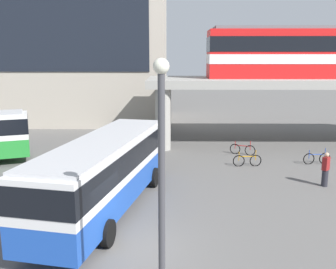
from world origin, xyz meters
name	(u,v)px	position (x,y,z in m)	size (l,w,h in m)	color
ground_plane	(145,168)	(0.00, 10.00, 0.00)	(120.00, 120.00, 0.00)	#605E5B
station_building	(34,25)	(-12.57, 28.09, 9.81)	(26.92, 11.03, 19.61)	#B2A899
bus_main	(105,167)	(-1.24, 3.42, 1.99)	(4.72, 11.33, 3.22)	#1E4CB2
bicycle_blue	(317,158)	(10.73, 11.05, 0.36)	(1.78, 0.28, 1.04)	black
bicycle_red	(243,149)	(6.47, 13.37, 0.36)	(1.66, 0.78, 1.04)	black
bicycle_orange	(247,160)	(6.25, 10.49, 0.36)	(1.79, 0.19, 1.04)	black
pedestrian_waiting_near_stop	(325,170)	(9.58, 6.78, 0.86)	(0.47, 0.47, 1.81)	#26262D
lamp_post	(162,180)	(1.41, -4.13, 3.89)	(0.36, 0.36, 6.63)	#3F3F44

